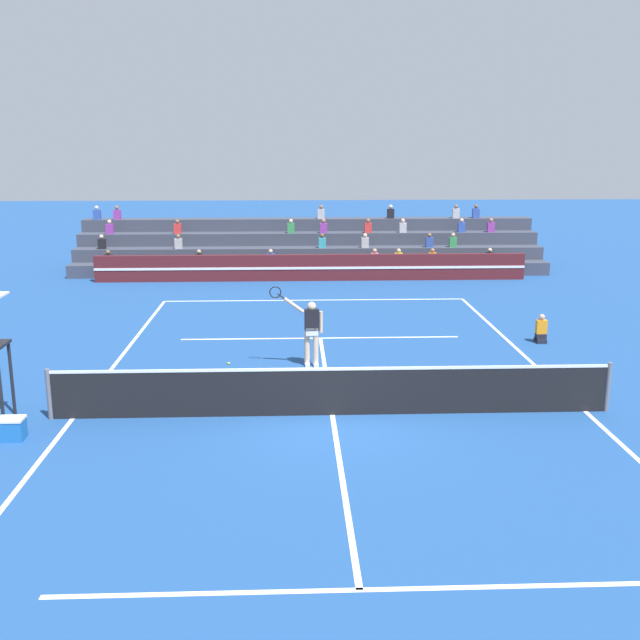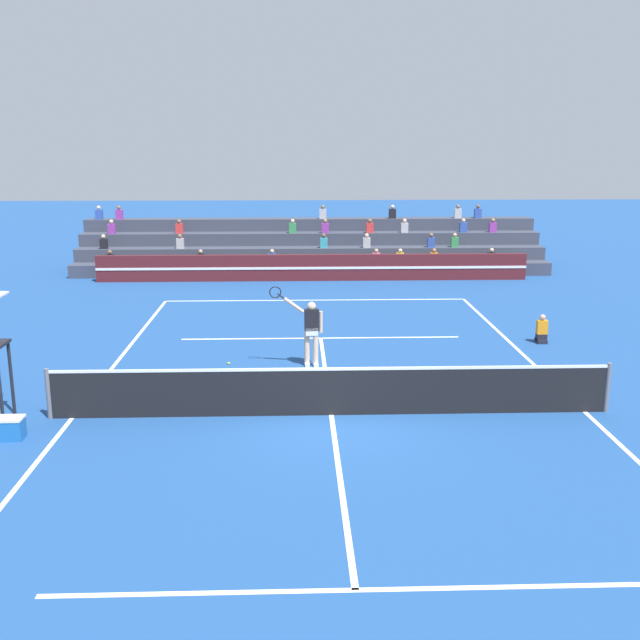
{
  "view_description": "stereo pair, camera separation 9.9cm",
  "coord_description": "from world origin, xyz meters",
  "px_view_note": "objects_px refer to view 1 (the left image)",
  "views": [
    {
      "loc": [
        -0.86,
        -15.07,
        5.71
      ],
      "look_at": [
        -0.1,
        4.16,
        1.1
      ],
      "focal_mm": 42.0,
      "sensor_mm": 36.0,
      "label": 1
    },
    {
      "loc": [
        -0.76,
        -15.07,
        5.71
      ],
      "look_at": [
        -0.1,
        4.16,
        1.1
      ],
      "focal_mm": 42.0,
      "sensor_mm": 36.0,
      "label": 2
    }
  ],
  "objects_px": {
    "tennis_player": "(310,330)",
    "equipment_cooler": "(12,429)",
    "tennis_ball": "(229,363)",
    "ball_kid_courtside": "(541,331)"
  },
  "relations": [
    {
      "from": "tennis_ball",
      "to": "tennis_player",
      "type": "bearing_deg",
      "value": -5.73
    },
    {
      "from": "tennis_player",
      "to": "equipment_cooler",
      "type": "height_order",
      "value": "tennis_player"
    },
    {
      "from": "tennis_ball",
      "to": "equipment_cooler",
      "type": "height_order",
      "value": "equipment_cooler"
    },
    {
      "from": "ball_kid_courtside",
      "to": "tennis_ball",
      "type": "bearing_deg",
      "value": -168.1
    },
    {
      "from": "ball_kid_courtside",
      "to": "tennis_ball",
      "type": "distance_m",
      "value": 9.1
    },
    {
      "from": "equipment_cooler",
      "to": "ball_kid_courtside",
      "type": "bearing_deg",
      "value": 28.05
    },
    {
      "from": "equipment_cooler",
      "to": "tennis_player",
      "type": "bearing_deg",
      "value": 38.14
    },
    {
      "from": "tennis_player",
      "to": "equipment_cooler",
      "type": "distance_m",
      "value": 7.65
    },
    {
      "from": "tennis_ball",
      "to": "equipment_cooler",
      "type": "distance_m",
      "value": 6.24
    },
    {
      "from": "tennis_player",
      "to": "tennis_ball",
      "type": "xyz_separation_m",
      "value": [
        -2.14,
        0.22,
        -0.94
      ]
    }
  ]
}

